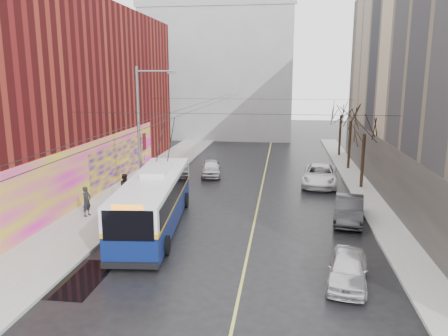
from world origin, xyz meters
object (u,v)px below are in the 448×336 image
(tree_mid, at_px, (351,112))
(following_car, at_px, (211,168))
(streetlight_pole, at_px, (141,132))
(pedestrian_c, at_px, (147,181))
(tree_near, at_px, (365,123))
(tree_far, at_px, (341,108))
(parked_car_b, at_px, (349,209))
(parked_car_c, at_px, (320,175))
(parked_car_a, at_px, (348,269))
(pedestrian_a, at_px, (87,201))
(trolleybus, at_px, (155,201))
(pedestrian_b, at_px, (126,188))

(tree_mid, relative_size, following_car, 1.65)
(streetlight_pole, bearing_deg, pedestrian_c, 102.43)
(tree_near, distance_m, following_car, 13.08)
(tree_mid, height_order, tree_far, tree_mid)
(tree_far, height_order, parked_car_b, tree_far)
(tree_far, relative_size, following_car, 1.62)
(tree_near, bearing_deg, tree_mid, 90.00)
(parked_car_b, distance_m, parked_car_c, 8.84)
(tree_far, xyz_separation_m, parked_car_c, (-3.03, -13.26, -4.35))
(streetlight_pole, relative_size, tree_near, 1.41)
(parked_car_a, height_order, pedestrian_a, pedestrian_a)
(pedestrian_a, bearing_deg, parked_car_a, -100.90)
(streetlight_pole, xyz_separation_m, parked_car_c, (12.11, 6.74, -4.06))
(pedestrian_c, bearing_deg, trolleybus, 178.58)
(pedestrian_a, height_order, pedestrian_b, pedestrian_b)
(parked_car_c, xyz_separation_m, pedestrian_b, (-13.27, -6.95, 0.31))
(trolleybus, xyz_separation_m, pedestrian_a, (-4.51, 1.03, -0.52))
(parked_car_b, bearing_deg, pedestrian_b, -178.47)
(parked_car_a, bearing_deg, pedestrian_c, 144.69)
(trolleybus, distance_m, pedestrian_c, 7.30)
(pedestrian_a, distance_m, pedestrian_c, 6.05)
(parked_car_b, bearing_deg, tree_near, 84.70)
(following_car, bearing_deg, streetlight_pole, -117.51)
(tree_near, relative_size, pedestrian_c, 3.73)
(tree_near, relative_size, tree_far, 0.97)
(trolleybus, xyz_separation_m, parked_car_b, (10.96, 2.49, -0.83))
(tree_far, relative_size, pedestrian_a, 3.63)
(parked_car_c, height_order, pedestrian_a, pedestrian_a)
(tree_near, distance_m, pedestrian_a, 20.30)
(tree_near, distance_m, tree_mid, 7.01)
(following_car, height_order, pedestrian_c, pedestrian_c)
(parked_car_b, xyz_separation_m, pedestrian_c, (-13.60, 4.29, 0.26))
(tree_far, xyz_separation_m, following_car, (-12.03, -11.16, -4.45))
(parked_car_c, bearing_deg, pedestrian_b, -146.16)
(streetlight_pole, bearing_deg, parked_car_c, 29.10)
(parked_car_b, bearing_deg, tree_far, 93.62)
(following_car, bearing_deg, pedestrian_c, -126.81)
(parked_car_c, bearing_deg, pedestrian_c, -154.17)
(parked_car_a, distance_m, pedestrian_c, 17.55)
(tree_far, bearing_deg, tree_mid, -90.00)
(streetlight_pole, distance_m, tree_near, 16.28)
(tree_mid, xyz_separation_m, pedestrian_c, (-15.63, -10.75, -4.25))
(tree_near, xyz_separation_m, parked_car_c, (-3.03, 0.74, -4.19))
(parked_car_a, bearing_deg, tree_far, 93.49)
(parked_car_b, bearing_deg, trolleybus, -158.32)
(following_car, xyz_separation_m, pedestrian_b, (-4.27, -9.04, 0.41))
(trolleybus, xyz_separation_m, pedestrian_b, (-3.30, 4.33, -0.47))
(tree_far, bearing_deg, parked_car_a, -96.06)
(parked_car_c, height_order, pedestrian_b, pedestrian_b)
(trolleybus, relative_size, parked_car_b, 2.67)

